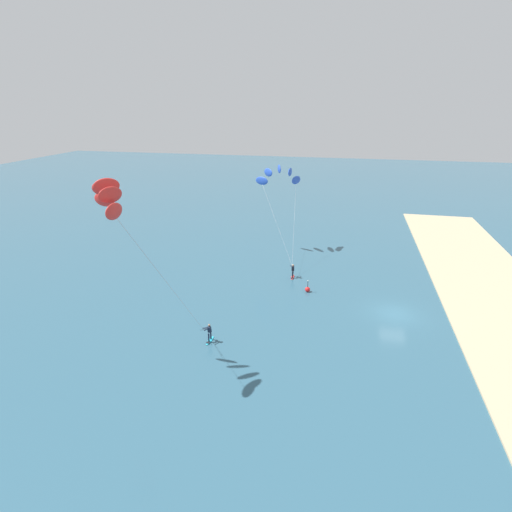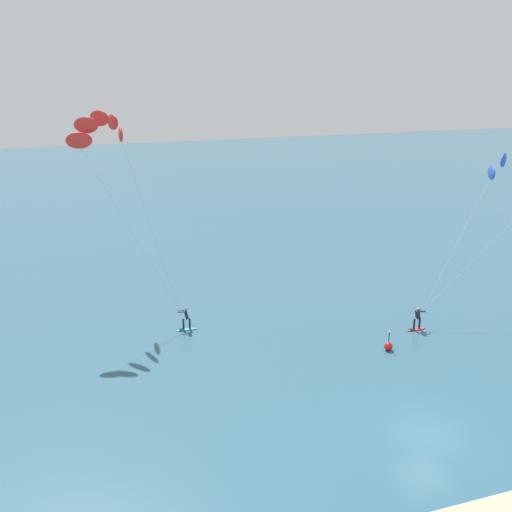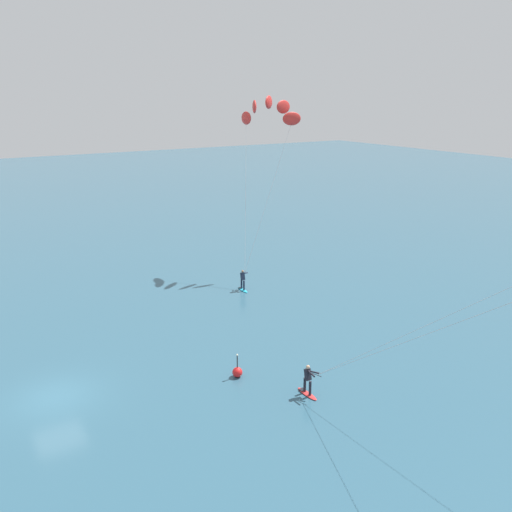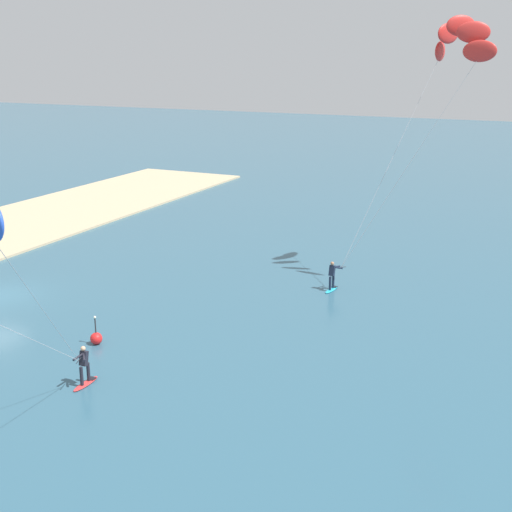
# 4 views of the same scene
# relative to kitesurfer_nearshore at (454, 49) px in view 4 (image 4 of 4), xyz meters

# --- Properties ---
(kitesurfer_nearshore) EXTENTS (7.64, 7.69, 14.84)m
(kitesurfer_nearshore) POSITION_rel_kitesurfer_nearshore_xyz_m (0.00, 0.00, 0.00)
(kitesurfer_nearshore) COLOR #23ADD1
(kitesurfer_nearshore) RESTS_ON ground
(marker_buoy) EXTENTS (0.56, 0.56, 1.38)m
(marker_buoy) POSITION_rel_kitesurfer_nearshore_xyz_m (16.11, -12.35, -12.78)
(marker_buoy) COLOR red
(marker_buoy) RESTS_ON ground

